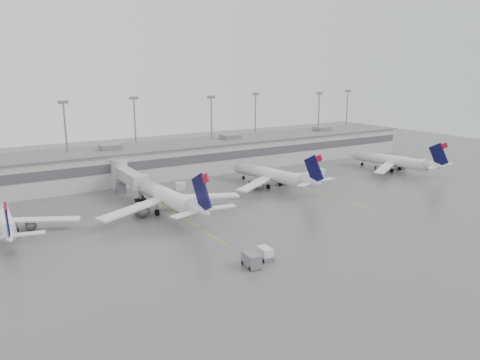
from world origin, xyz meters
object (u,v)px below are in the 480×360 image
jet_mid_left (166,196)px  baggage_tug (265,255)px  jet_far_left (3,219)px  jet_far_right (395,161)px  jet_mid_right (273,175)px

jet_mid_left → baggage_tug: jet_mid_left is taller
jet_far_left → baggage_tug: size_ratio=8.96×
jet_far_left → jet_far_right: (98.37, -0.21, 0.25)m
jet_far_left → jet_mid_left: (28.83, -2.89, 0.62)m
jet_far_right → baggage_tug: 73.78m
jet_far_left → jet_mid_right: size_ratio=0.91×
jet_mid_right → jet_mid_left: bearing=-179.1°
jet_mid_right → jet_far_right: (39.42, -3.11, -0.06)m
jet_mid_left → jet_mid_right: bearing=7.1°
jet_mid_left → jet_far_right: jet_mid_left is taller
jet_mid_right → baggage_tug: (-26.84, -35.49, -2.36)m
jet_mid_left → jet_far_right: 69.59m
jet_far_right → jet_far_left: bearing=169.9°
jet_mid_left → baggage_tug: 30.01m
jet_far_left → jet_mid_right: bearing=4.2°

